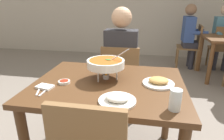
% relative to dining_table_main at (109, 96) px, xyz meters
% --- Properties ---
extents(dining_table_main, '(1.16, 0.90, 0.77)m').
position_rel_dining_table_main_xyz_m(dining_table_main, '(0.00, 0.00, 0.00)').
color(dining_table_main, '#51331C').
rests_on(dining_table_main, ground_plane).
extents(chair_diner_main, '(0.44, 0.44, 0.90)m').
position_rel_dining_table_main_xyz_m(chair_diner_main, '(-0.00, 0.74, -0.14)').
color(chair_diner_main, brown).
rests_on(chair_diner_main, ground_plane).
extents(diner_main, '(0.40, 0.45, 1.31)m').
position_rel_dining_table_main_xyz_m(diner_main, '(0.00, 0.77, 0.10)').
color(diner_main, '#2D2D38').
rests_on(diner_main, ground_plane).
extents(curry_bowl, '(0.33, 0.30, 0.26)m').
position_rel_dining_table_main_xyz_m(curry_bowl, '(-0.04, 0.07, 0.25)').
color(curry_bowl, silver).
rests_on(curry_bowl, dining_table_main).
extents(rice_plate, '(0.24, 0.24, 0.06)m').
position_rel_dining_table_main_xyz_m(rice_plate, '(0.11, -0.29, 0.14)').
color(rice_plate, white).
rests_on(rice_plate, dining_table_main).
extents(appetizer_plate, '(0.24, 0.24, 0.06)m').
position_rel_dining_table_main_xyz_m(appetizer_plate, '(0.38, 0.03, 0.14)').
color(appetizer_plate, white).
rests_on(appetizer_plate, dining_table_main).
extents(sauce_dish, '(0.09, 0.09, 0.02)m').
position_rel_dining_table_main_xyz_m(sauce_dish, '(-0.34, -0.08, 0.13)').
color(sauce_dish, white).
rests_on(sauce_dish, dining_table_main).
extents(napkin_folded, '(0.13, 0.10, 0.02)m').
position_rel_dining_table_main_xyz_m(napkin_folded, '(-0.44, -0.18, 0.12)').
color(napkin_folded, white).
rests_on(napkin_folded, dining_table_main).
extents(fork_utensil, '(0.07, 0.16, 0.01)m').
position_rel_dining_table_main_xyz_m(fork_utensil, '(-0.46, -0.23, 0.12)').
color(fork_utensil, silver).
rests_on(fork_utensil, dining_table_main).
extents(spoon_utensil, '(0.01, 0.17, 0.01)m').
position_rel_dining_table_main_xyz_m(spoon_utensil, '(-0.41, -0.23, 0.12)').
color(spoon_utensil, silver).
rests_on(spoon_utensil, dining_table_main).
extents(drink_glass, '(0.07, 0.07, 0.13)m').
position_rel_dining_table_main_xyz_m(drink_glass, '(0.46, -0.33, 0.17)').
color(drink_glass, silver).
rests_on(drink_glass, dining_table_main).
extents(chair_bg_left, '(0.48, 0.48, 0.90)m').
position_rel_dining_table_main_xyz_m(chair_bg_left, '(1.23, 2.85, -0.14)').
color(chair_bg_left, brown).
rests_on(chair_bg_left, ground_plane).
extents(chair_bg_right, '(0.46, 0.46, 0.90)m').
position_rel_dining_table_main_xyz_m(chair_bg_right, '(1.79, 2.76, -0.14)').
color(chair_bg_right, brown).
rests_on(chair_bg_right, ground_plane).
extents(patron_bg_left, '(0.45, 0.40, 1.31)m').
position_rel_dining_table_main_xyz_m(patron_bg_left, '(1.14, 2.83, 0.10)').
color(patron_bg_left, '#2D2D38').
rests_on(patron_bg_left, ground_plane).
extents(patron_bg_right, '(0.40, 0.45, 1.31)m').
position_rel_dining_table_main_xyz_m(patron_bg_right, '(1.78, 2.84, 0.10)').
color(patron_bg_right, '#2D2D38').
rests_on(patron_bg_right, ground_plane).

